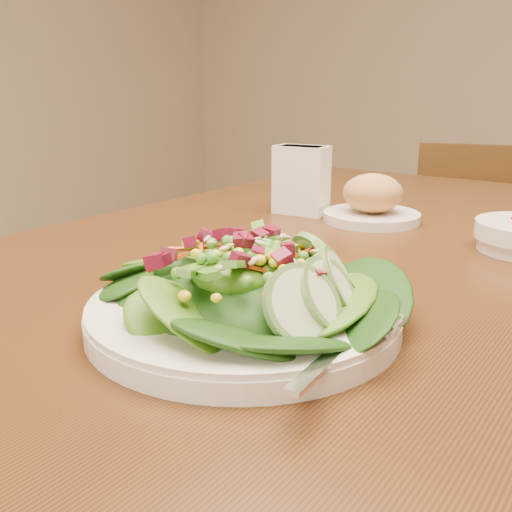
{
  "coord_description": "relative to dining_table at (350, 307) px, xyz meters",
  "views": [
    {
      "loc": [
        0.36,
        -0.73,
        0.97
      ],
      "look_at": [
        0.05,
        -0.31,
        0.81
      ],
      "focal_mm": 40.0,
      "sensor_mm": 36.0,
      "label": 1
    }
  ],
  "objects": [
    {
      "name": "napkin_holder",
      "position": [
        -0.17,
        0.12,
        0.16
      ],
      "size": [
        0.1,
        0.06,
        0.12
      ],
      "rotation": [
        0.0,
        0.0,
        0.12
      ],
      "color": "white",
      "rests_on": "dining_table"
    },
    {
      "name": "dining_table",
      "position": [
        0.0,
        0.0,
        0.0
      ],
      "size": [
        0.9,
        1.4,
        0.75
      ],
      "color": "#48270F",
      "rests_on": "ground_plane"
    },
    {
      "name": "chair_far",
      "position": [
        -0.11,
        1.06,
        -0.22
      ],
      "size": [
        0.47,
        0.47,
        0.81
      ],
      "rotation": [
        0.0,
        0.0,
        3.46
      ],
      "color": "#4C2E13",
      "rests_on": "ground_plane"
    },
    {
      "name": "salad_plate",
      "position": [
        0.06,
        -0.33,
        0.13
      ],
      "size": [
        0.3,
        0.3,
        0.09
      ],
      "rotation": [
        0.0,
        0.0,
        0.0
      ],
      "color": "silver",
      "rests_on": "dining_table"
    },
    {
      "name": "bread_plate",
      "position": [
        -0.04,
        0.14,
        0.13
      ],
      "size": [
        0.16,
        0.16,
        0.08
      ],
      "color": "silver",
      "rests_on": "dining_table"
    }
  ]
}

